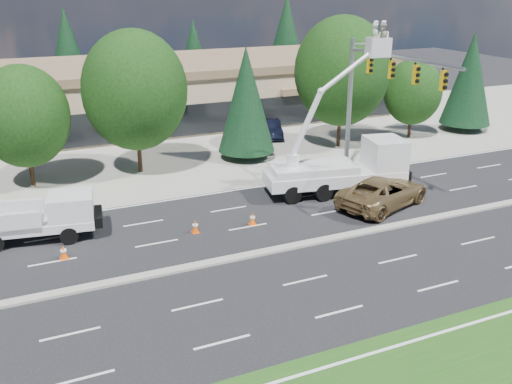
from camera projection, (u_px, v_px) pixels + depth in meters
name	position (u px, v px, depth m)	size (l,w,h in m)	color
ground	(274.00, 251.00, 27.85)	(140.00, 140.00, 0.00)	black
concrete_apron	(163.00, 149.00, 44.97)	(140.00, 22.00, 0.01)	#9A988C
road_median	(274.00, 250.00, 27.83)	(120.00, 0.55, 0.12)	#9A988C
strip_mall	(132.00, 92.00, 52.53)	(50.40, 15.40, 5.50)	tan
tree_front_c	(24.00, 116.00, 35.28)	(5.59, 5.59, 7.76)	#332114
tree_front_d	(135.00, 90.00, 37.59)	(6.95, 6.95, 9.64)	#332114
tree_front_e	(246.00, 100.00, 41.09)	(4.16, 4.16, 8.19)	#332114
tree_front_f	(342.00, 71.00, 43.64)	(7.31, 7.31, 10.14)	#332114
tree_front_g	(413.00, 92.00, 47.05)	(4.73, 4.73, 6.57)	#332114
tree_front_h	(470.00, 78.00, 49.11)	(4.32, 4.32, 8.51)	#332114
tree_back_b	(68.00, 52.00, 60.41)	(5.08, 5.08, 10.01)	#332114
tree_back_c	(194.00, 54.00, 66.07)	(4.31, 4.31, 8.50)	#332114
tree_back_d	(286.00, 38.00, 70.22)	(5.58, 5.58, 11.00)	#332114
signal_mast	(370.00, 89.00, 35.64)	(2.76, 10.16, 9.00)	gray
utility_pickup	(43.00, 222.00, 28.91)	(6.20, 3.11, 2.27)	white
bucket_truck	(347.00, 159.00, 34.97)	(8.99, 4.25, 10.31)	white
traffic_cone_a	(64.00, 252.00, 26.98)	(0.40, 0.40, 0.70)	#F95307
traffic_cone_b	(195.00, 227.00, 29.80)	(0.40, 0.40, 0.70)	#F95307
traffic_cone_c	(253.00, 219.00, 30.79)	(0.40, 0.40, 0.70)	#F95307
minivan	(383.00, 192.00, 33.19)	(2.89, 6.27, 1.74)	olive
parked_car_east	(271.00, 129.00, 48.21)	(1.50, 4.31, 1.42)	black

